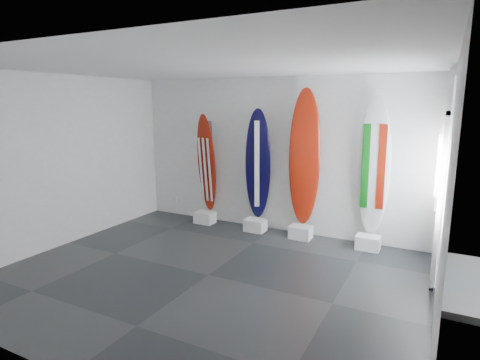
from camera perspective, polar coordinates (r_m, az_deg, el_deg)
The scene contains 16 objects.
floor at distance 6.04m, azimuth -4.59°, elevation -13.50°, with size 6.00×6.00×0.00m, color black.
ceiling at distance 5.52m, azimuth -5.08°, elevation 16.16°, with size 6.00×6.00×0.00m, color white.
wall_back at distance 7.79m, azimuth 5.03°, elevation 3.58°, with size 6.00×6.00×0.00m, color silver.
wall_front at distance 3.77m, azimuth -25.58°, elevation -5.47°, with size 6.00×6.00×0.00m, color silver.
wall_left at distance 7.60m, azimuth -24.35°, elevation 2.46°, with size 5.00×5.00×0.00m, color silver.
wall_right at distance 4.75m, azimuth 27.53°, elevation -2.41°, with size 5.00×5.00×0.00m, color silver.
display_block_usa at distance 8.45m, azimuth -5.08°, elevation -5.41°, with size 0.40×0.30×0.24m, color white.
surfboard_usa at distance 8.28m, azimuth -4.85°, elevation 2.41°, with size 0.47×0.08×2.07m, color maroon.
display_block_navy at distance 7.90m, azimuth 2.22°, elevation -6.54°, with size 0.40×0.30×0.24m, color white.
surfboard_navy at distance 7.72m, azimuth 2.60°, elevation 2.24°, with size 0.49×0.08×2.18m, color black.
display_block_swiss at distance 7.57m, azimuth 8.74°, elevation -7.46°, with size 0.40×0.30×0.24m, color white.
surfboard_swiss at distance 7.35m, azimuth 9.31°, elevation 3.11°, with size 0.58×0.08×2.54m, color maroon.
display_block_italy at distance 7.30m, azimuth 17.98°, elevation -8.59°, with size 0.40×0.30×0.24m, color white.
surfboard_italy at distance 7.08m, azimuth 18.75°, elevation 1.77°, with size 0.54×0.08×2.40m, color silver.
wall_outlet at distance 9.19m, azimuth -9.42°, elevation -2.69°, with size 0.09×0.02×0.13m, color silver.
glass_door at distance 6.29m, azimuth 27.28°, elevation -0.08°, with size 0.12×1.16×2.85m, color white, non-canonical shape.
Camera 1 is at (2.94, -4.64, 2.50)m, focal length 29.56 mm.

